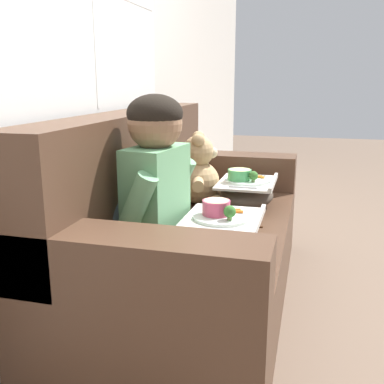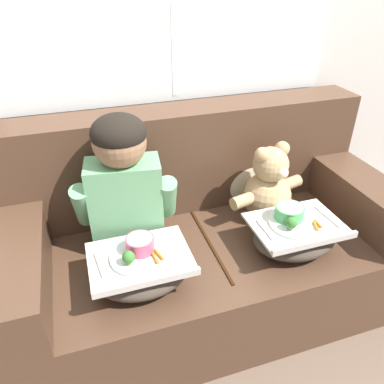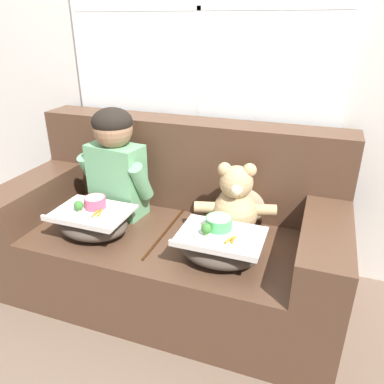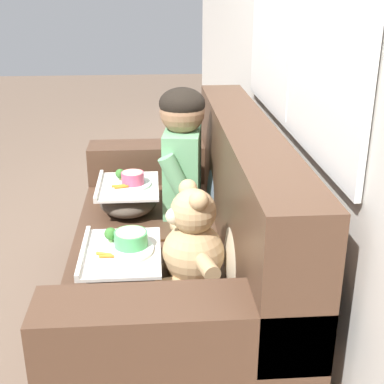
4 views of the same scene
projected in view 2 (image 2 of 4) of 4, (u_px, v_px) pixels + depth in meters
name	position (u px, v px, depth m)	size (l,w,h in m)	color
ground_plane	(204.00, 299.00, 1.97)	(14.00, 14.00, 0.00)	brown
wall_back_with_window	(170.00, 14.00, 1.71)	(8.00, 0.08, 2.60)	beige
couch	(201.00, 241.00, 1.85)	(1.81, 0.87, 0.94)	#4C3323
throw_pillow_behind_child	(121.00, 193.00, 1.78)	(0.34, 0.16, 0.35)	slate
throw_pillow_behind_teddy	(251.00, 171.00, 1.96)	(0.35, 0.17, 0.36)	#C1B293
child_figure	(123.00, 179.00, 1.54)	(0.45, 0.24, 0.61)	#66A370
teddy_bear	(269.00, 188.00, 1.81)	(0.42, 0.30, 0.39)	tan
lap_tray_child	(141.00, 269.00, 1.46)	(0.39, 0.30, 0.21)	#473D33
lap_tray_teddy	(294.00, 234.00, 1.64)	(0.39, 0.29, 0.21)	#473D33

